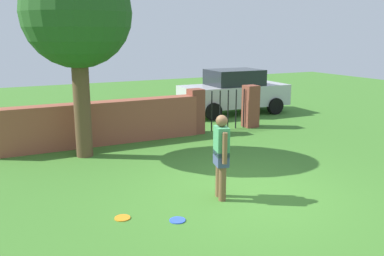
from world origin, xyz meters
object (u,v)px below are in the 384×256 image
at_px(frisbee_blue, 177,220).
at_px(frisbee_orange, 122,218).
at_px(tree, 77,15).
at_px(car, 234,92).
at_px(person, 221,153).

bearing_deg(frisbee_blue, frisbee_orange, 148.05).
bearing_deg(frisbee_blue, tree, 96.96).
xyz_separation_m(car, frisbee_orange, (-6.80, -7.28, -0.85)).
distance_m(car, frisbee_orange, 9.99).
xyz_separation_m(tree, frisbee_orange, (-0.25, -4.01, -3.49)).
distance_m(person, frisbee_blue, 1.54).
bearing_deg(person, frisbee_orange, 104.90).
relative_size(tree, frisbee_orange, 18.06).
bearing_deg(tree, person, -66.96).
bearing_deg(frisbee_orange, person, 0.71).
relative_size(tree, car, 1.15).
height_order(tree, person, tree).
relative_size(frisbee_orange, frisbee_blue, 1.00).
xyz_separation_m(tree, car, (6.55, 3.27, -2.64)).
bearing_deg(frisbee_blue, person, 24.58).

